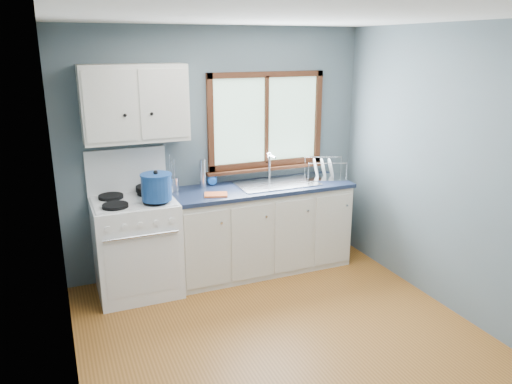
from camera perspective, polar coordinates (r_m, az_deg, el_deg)
name	(u,v)px	position (r m, az deg, el deg)	size (l,w,h in m)	color
floor	(294,351)	(4.15, 4.38, -17.64)	(3.20, 3.60, 0.02)	#925821
ceiling	(303,13)	(3.44, 5.34, 19.66)	(3.20, 3.60, 0.02)	white
wall_back	(218,151)	(5.22, -4.39, 4.67)	(3.20, 0.02, 2.50)	slate
wall_front	(507,323)	(2.28, 26.77, -13.25)	(3.20, 0.02, 2.50)	slate
wall_left	(59,230)	(3.22, -21.59, -4.03)	(0.02, 3.60, 2.50)	slate
wall_right	(469,177)	(4.55, 23.13, 1.60)	(0.02, 3.60, 2.50)	slate
gas_range	(136,244)	(4.91, -13.54, -5.76)	(0.76, 0.69, 1.36)	white
base_cabinets	(261,232)	(5.29, 0.57, -4.61)	(1.85, 0.60, 0.88)	beige
countertop	(261,188)	(5.14, 0.59, 0.49)	(1.89, 0.64, 0.04)	#131D32
sink	(277,190)	(5.22, 2.40, 0.27)	(0.84, 0.46, 0.44)	silver
window	(266,127)	(5.33, 1.20, 7.43)	(1.36, 0.10, 1.03)	#9EC6A8
upper_cabinets	(135,103)	(4.75, -13.71, 9.81)	(0.95, 0.35, 0.70)	beige
skillet	(150,188)	(4.91, -12.04, 0.42)	(0.41, 0.30, 0.05)	black
stockpot	(156,187)	(4.59, -11.31, 0.60)	(0.36, 0.36, 0.28)	navy
utensil_crock	(173,184)	(4.97, -9.48, 0.87)	(0.14, 0.14, 0.37)	silver
thermos	(203,174)	(5.06, -6.13, 2.09)	(0.07, 0.07, 0.29)	silver
soap_bottle	(212,174)	(5.12, -5.07, 2.07)	(0.10, 0.10, 0.25)	blue
dish_towel	(216,195)	(4.82, -4.60, -0.30)	(0.22, 0.16, 0.02)	#D55B29
dish_rack	(324,173)	(5.46, 7.80, 2.16)	(0.51, 0.46, 0.22)	silver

